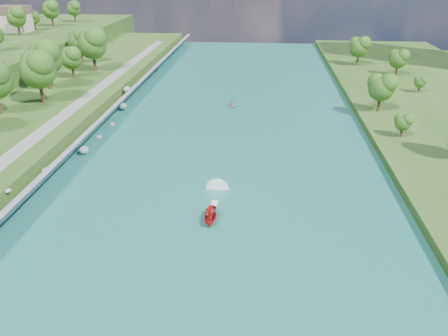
# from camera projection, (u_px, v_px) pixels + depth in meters

# --- Properties ---
(ground) EXTENTS (260.00, 260.00, 0.00)m
(ground) POSITION_uv_depth(u_px,v_px,m) (206.00, 231.00, 55.96)
(ground) COLOR #2D5119
(ground) RESTS_ON ground
(river_water) EXTENTS (55.00, 240.00, 0.10)m
(river_water) POSITION_uv_depth(u_px,v_px,m) (220.00, 165.00, 73.90)
(river_water) COLOR #1B6A5C
(river_water) RESTS_ON ground
(riprap_bank) EXTENTS (4.63, 236.00, 4.38)m
(riprap_bank) POSITION_uv_depth(u_px,v_px,m) (70.00, 151.00, 74.71)
(riprap_bank) COLOR slate
(riprap_bank) RESTS_ON ground
(riverside_path) EXTENTS (3.00, 200.00, 0.10)m
(riverside_path) POSITION_uv_depth(u_px,v_px,m) (32.00, 139.00, 74.99)
(riverside_path) COLOR gray
(riverside_path) RESTS_ON berm_west
(trees_ridge) EXTENTS (18.64, 65.68, 10.88)m
(trees_ridge) POSITION_uv_depth(u_px,v_px,m) (28.00, 17.00, 146.06)
(trees_ridge) COLOR #254612
(trees_ridge) RESTS_ON ridge_west
(motorboat) EXTENTS (3.60, 18.87, 2.04)m
(motorboat) POSITION_uv_depth(u_px,v_px,m) (212.00, 211.00, 58.98)
(motorboat) COLOR red
(motorboat) RESTS_ON river_water
(raft) EXTENTS (2.82, 3.62, 1.52)m
(raft) POSITION_uv_depth(u_px,v_px,m) (232.00, 105.00, 103.08)
(raft) COLOR #95999D
(raft) RESTS_ON river_water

